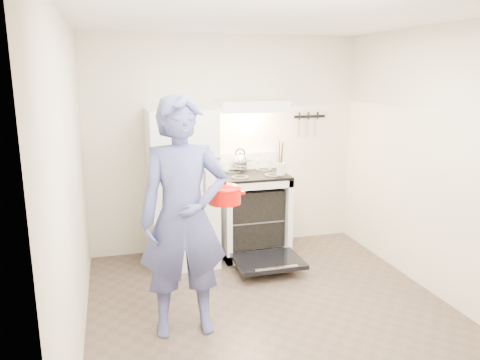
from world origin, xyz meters
The scene contains 15 objects.
floor centered at (0.00, 0.00, 0.00)m, with size 3.60×3.60×0.00m, color brown.
back_wall centered at (0.00, 1.80, 1.25)m, with size 3.20×0.02×2.50m, color beige.
refrigerator centered at (-0.58, 1.45, 0.85)m, with size 0.70×0.70×1.70m, color silver.
stove_body centered at (0.23, 1.48, 0.46)m, with size 0.76×0.65×0.92m, color silver.
cooktop centered at (0.23, 1.48, 0.94)m, with size 0.76×0.65×0.03m, color black.
backsplash centered at (0.23, 1.76, 1.05)m, with size 0.76×0.07×0.20m, color silver.
oven_door centered at (0.23, 0.88, 0.12)m, with size 0.70×0.54×0.04m, color black.
oven_rack centered at (0.23, 1.48, 0.44)m, with size 0.60×0.52×0.01m, color gray.
range_hood centered at (0.23, 1.55, 1.71)m, with size 0.76×0.50×0.12m, color silver.
knife_strip centered at (1.05, 1.79, 1.55)m, with size 0.40×0.02×0.03m, color black.
pizza_stone centered at (0.20, 1.41, 0.45)m, with size 0.36×0.36×0.02m, color olive.
tea_kettle centered at (0.13, 1.63, 1.09)m, with size 0.22×0.18×0.27m, color silver, non-canonical shape.
utensil_jar centered at (0.47, 1.22, 1.05)m, with size 0.09×0.09×0.13m, color silver.
person centered at (-0.79, 0.00, 0.96)m, with size 0.70×0.46×1.92m, color navy.
dutch_oven centered at (-0.41, 0.21, 1.06)m, with size 0.35×0.28×0.23m, color #C70B05, non-canonical shape.
Camera 1 is at (-1.31, -3.49, 2.09)m, focal length 35.00 mm.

